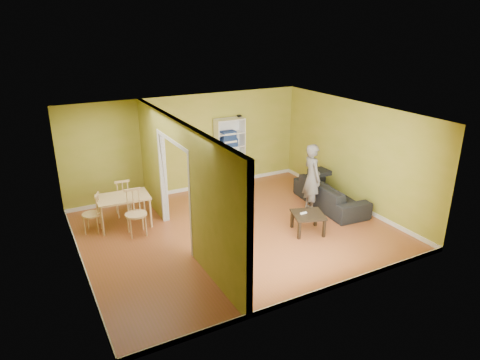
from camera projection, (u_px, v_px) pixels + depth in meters
name	position (u px, v px, depth m)	size (l,w,h in m)	color
room_shell	(236.00, 176.00, 9.01)	(6.50, 6.50, 6.50)	#9E4F30
partition	(183.00, 185.00, 8.48)	(0.22, 5.50, 2.60)	#B0A741
wall_speaker	(239.00, 117.00, 11.69)	(0.10, 0.10, 0.10)	black
sofa	(331.00, 190.00, 10.60)	(0.94, 2.20, 0.84)	black
person	(312.00, 172.00, 10.16)	(0.56, 0.72, 1.97)	slate
bookshelf	(229.00, 153.00, 11.78)	(0.81, 0.35, 1.91)	white
paper_box_navy_a	(230.00, 169.00, 11.90)	(0.39, 0.25, 0.20)	navy
paper_box_teal	(227.00, 156.00, 11.73)	(0.41, 0.27, 0.21)	#1F7D5F
paper_box_navy_b	(229.00, 142.00, 11.62)	(0.44, 0.29, 0.22)	#151948
paper_box_navy_c	(228.00, 136.00, 11.55)	(0.39, 0.25, 0.20)	navy
coffee_table	(308.00, 217.00, 9.28)	(0.66, 0.66, 0.44)	#2E2216
game_controller	(303.00, 213.00, 9.26)	(0.16, 0.04, 0.03)	white
dining_table	(123.00, 200.00, 9.51)	(1.13, 0.75, 0.71)	#E7D189
chair_left	(91.00, 213.00, 9.26)	(0.41, 0.41, 0.90)	tan
chair_near	(136.00, 213.00, 9.13)	(0.46, 0.46, 1.01)	tan
chair_far	(123.00, 197.00, 10.08)	(0.43, 0.43, 0.94)	tan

